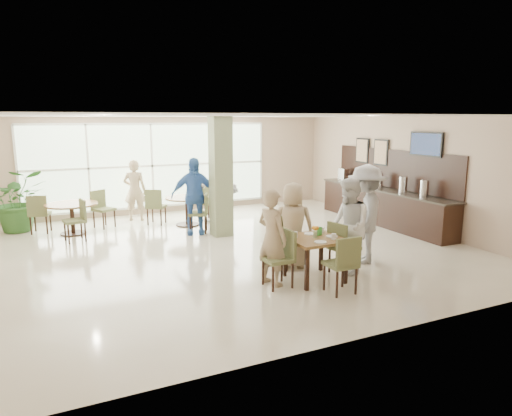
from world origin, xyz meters
name	(u,v)px	position (x,y,z in m)	size (l,w,h in m)	color
ground	(224,249)	(0.00, 0.00, 0.00)	(10.00, 10.00, 0.00)	beige
room_shell	(223,170)	(0.00, 0.00, 1.70)	(10.00, 10.00, 10.00)	white
window_bank	(152,166)	(-0.50, 4.46, 1.40)	(7.00, 0.04, 7.00)	silver
column	(221,177)	(0.40, 1.20, 1.40)	(0.45, 0.45, 2.80)	#767B56
main_table	(315,243)	(0.76, -2.40, 0.65)	(0.90, 0.90, 0.75)	brown
round_table_left	(72,210)	(-2.83, 2.80, 0.59)	(1.21, 1.21, 0.75)	brown
round_table_right	(187,203)	(-0.05, 2.54, 0.58)	(1.12, 1.12, 0.75)	brown
chairs_main_table	(312,253)	(0.74, -2.35, 0.47)	(1.89, 1.95, 0.95)	#5D6738
chairs_table_left	(73,214)	(-2.80, 2.83, 0.47)	(2.06, 1.73, 0.95)	#5D6738
chairs_table_right	(189,207)	(-0.02, 2.51, 0.47)	(2.10, 1.94, 0.95)	#5D6738
tabletop_clutter	(318,234)	(0.82, -2.38, 0.81)	(0.73, 0.75, 0.21)	white
buffet_counter	(383,203)	(4.70, 0.51, 0.55)	(0.64, 4.70, 1.95)	black
wall_tv	(426,144)	(4.94, -0.60, 2.15)	(0.06, 1.00, 0.58)	black
framed_art_a	(381,152)	(4.95, 1.00, 1.85)	(0.05, 0.55, 0.70)	black
framed_art_b	(362,151)	(4.95, 1.80, 1.85)	(0.05, 0.55, 0.70)	black
potted_plant	(18,200)	(-4.00, 3.68, 0.77)	(1.39, 1.39, 1.54)	#2E5D25
teen_left	(272,238)	(-0.01, -2.28, 0.81)	(0.59, 0.39, 1.62)	tan
teen_far	(293,225)	(0.76, -1.63, 0.80)	(0.79, 0.43, 1.61)	tan
teen_right	(349,226)	(1.49, -2.33, 0.86)	(0.84, 0.66, 1.73)	white
teen_standing	(365,214)	(2.17, -1.94, 0.95)	(1.23, 0.71, 1.90)	#9C9B9E
adult_a	(194,196)	(-0.15, 1.58, 0.92)	(1.08, 0.62, 1.85)	#3D6DB7
adult_b	(219,190)	(0.79, 2.42, 0.89)	(1.65, 0.71, 1.78)	white
adult_standing	(135,190)	(-1.17, 3.69, 0.83)	(0.61, 0.40, 1.67)	tan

